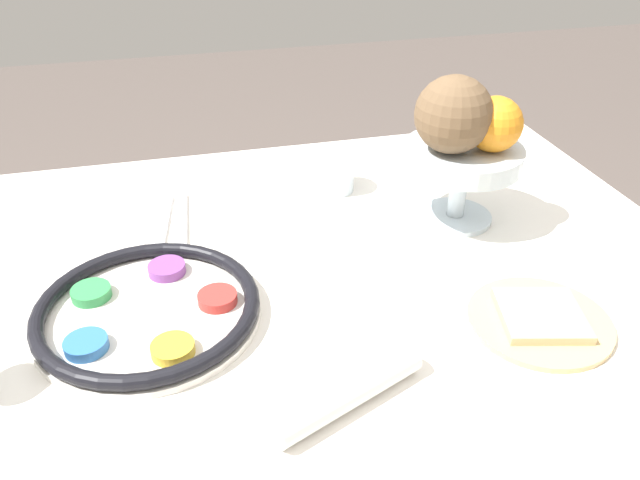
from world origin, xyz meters
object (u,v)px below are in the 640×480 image
orange_fruit (495,124)px  bread_plate (540,319)px  cup_mid (433,158)px  napkin_roll (347,391)px  coconut (453,115)px  fruit_stand (462,164)px  seder_plate (148,310)px  cup_near (333,172)px

orange_fruit → bread_plate: bearing=-99.1°
cup_mid → napkin_roll: bearing=-121.6°
cup_mid → bread_plate: bearing=-94.2°
coconut → bread_plate: bearing=-85.3°
fruit_stand → orange_fruit: orange_fruit is taller
seder_plate → napkin_roll: 0.29m
bread_plate → napkin_roll: size_ratio=0.97×
fruit_stand → coconut: size_ratio=1.61×
coconut → bread_plate: 0.32m
seder_plate → orange_fruit: size_ratio=3.44×
bread_plate → cup_mid: cup_mid is taller
fruit_stand → bread_plate: (-0.01, -0.28, -0.09)m
napkin_roll → cup_near: 0.51m
cup_near → cup_mid: same height
seder_plate → cup_near: (0.33, 0.29, 0.02)m
fruit_stand → seder_plate: bearing=-163.9°
fruit_stand → cup_near: bearing=138.3°
seder_plate → bread_plate: seder_plate is taller
orange_fruit → napkin_roll: size_ratio=0.44×
seder_plate → bread_plate: size_ratio=1.58×
napkin_roll → cup_near: (0.12, 0.50, 0.02)m
seder_plate → cup_mid: 0.60m
orange_fruit → seder_plate: bearing=-167.0°
seder_plate → cup_near: cup_near is taller
seder_plate → napkin_roll: bearing=-44.2°
bread_plate → cup_near: cup_near is taller
bread_plate → cup_near: (-0.16, 0.43, 0.03)m
bread_plate → cup_mid: 0.44m
orange_fruit → cup_mid: size_ratio=1.13×
seder_plate → orange_fruit: (0.53, 0.12, 0.16)m
bread_plate → napkin_roll: bearing=-165.7°
cup_near → cup_mid: 0.19m
orange_fruit → cup_near: bearing=139.7°
seder_plate → cup_near: size_ratio=3.89×
seder_plate → cup_mid: cup_mid is taller
bread_plate → napkin_roll: 0.29m
coconut → cup_mid: 0.23m
orange_fruit → napkin_roll: orange_fruit is taller
orange_fruit → fruit_stand: bearing=147.8°
seder_plate → cup_mid: size_ratio=3.89×
orange_fruit → cup_mid: 0.23m
fruit_stand → napkin_roll: size_ratio=0.98×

